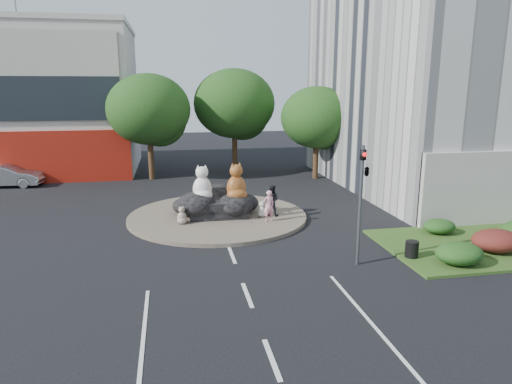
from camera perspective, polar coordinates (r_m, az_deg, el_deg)
ground at (r=16.65m, az=-1.10°, el=-12.77°), size 120.00×120.00×0.00m
roundabout_island at (r=25.91m, az=-4.82°, el=-3.02°), size 10.00×10.00×0.20m
rock_plinth at (r=25.76m, az=-4.84°, el=-1.84°), size 3.20×2.60×0.90m
grass_verge at (r=24.03m, az=27.18°, el=-5.85°), size 10.00×6.00×0.12m
tree_left at (r=36.92m, az=-13.15°, el=9.61°), size 6.46×6.46×8.27m
tree_mid at (r=39.27m, az=-2.64°, el=10.57°), size 6.84×6.84×8.76m
tree_right at (r=36.80m, az=7.68°, el=8.85°), size 5.70×5.70×7.30m
hedge_near_green at (r=20.63m, az=24.05°, el=-7.03°), size 2.00×1.60×0.90m
hedge_red at (r=22.83m, az=27.84°, el=-5.41°), size 2.20×1.76×0.99m
hedge_back_green at (r=24.45m, az=21.93°, el=-4.00°), size 1.60×1.28×0.72m
traffic_light at (r=18.76m, az=13.33°, el=1.54°), size 0.44×1.24×5.00m
street_lamp at (r=27.57m, az=23.19°, el=6.39°), size 2.34×0.22×8.06m
cat_white at (r=25.14m, az=-6.74°, el=1.15°), size 1.25×1.09×2.01m
cat_tabby at (r=25.09m, az=-2.48°, el=1.32°), size 1.51×1.39×2.11m
kitten_calico at (r=24.27m, az=-9.26°, el=-2.82°), size 0.59×0.52×0.97m
kitten_white at (r=25.27m, az=0.75°, el=-2.09°), size 0.71×0.71×0.90m
pedestrian_pink at (r=24.32m, az=1.59°, el=-1.74°), size 0.69×0.53×1.69m
pedestrian_dark at (r=25.39m, az=1.97°, el=-1.04°), size 1.07×1.00×1.75m
parked_car at (r=38.35m, az=-28.64°, el=1.77°), size 5.04×2.19×1.61m
litter_bin at (r=20.74m, az=18.90°, el=-6.77°), size 0.71×0.71×0.70m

